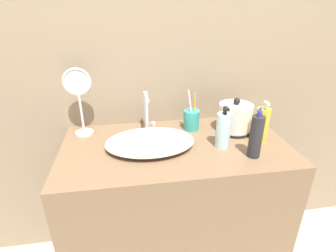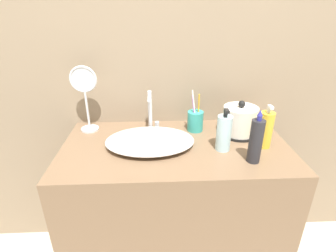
# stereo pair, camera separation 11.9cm
# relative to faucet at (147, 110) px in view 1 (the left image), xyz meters

# --- Properties ---
(wall_back) EXTENTS (6.00, 0.04, 2.60)m
(wall_back) POSITION_rel_faucet_xyz_m (0.12, 0.13, 0.37)
(wall_back) COLOR gray
(wall_back) RESTS_ON ground_plane
(vanity_counter) EXTENTS (1.07, 0.56, 0.82)m
(vanity_counter) POSITION_rel_faucet_xyz_m (0.12, -0.17, -0.52)
(vanity_counter) COLOR brown
(vanity_counter) RESTS_ON ground_plane
(sink_basin) EXTENTS (0.41, 0.29, 0.06)m
(sink_basin) POSITION_rel_faucet_xyz_m (-0.00, -0.17, -0.09)
(sink_basin) COLOR white
(sink_basin) RESTS_ON vanity_counter
(faucet) EXTENTS (0.06, 0.13, 0.21)m
(faucet) POSITION_rel_faucet_xyz_m (0.00, 0.00, 0.00)
(faucet) COLOR silver
(faucet) RESTS_ON vanity_counter
(electric_kettle) EXTENTS (0.18, 0.18, 0.18)m
(electric_kettle) POSITION_rel_faucet_xyz_m (0.44, -0.07, -0.05)
(electric_kettle) COLOR black
(electric_kettle) RESTS_ON vanity_counter
(toothbrush_cup) EXTENTS (0.08, 0.08, 0.22)m
(toothbrush_cup) POSITION_rel_faucet_xyz_m (0.23, -0.01, -0.06)
(toothbrush_cup) COLOR teal
(toothbrush_cup) RESTS_ON vanity_counter
(lotion_bottle) EXTENTS (0.06, 0.06, 0.21)m
(lotion_bottle) POSITION_rel_faucet_xyz_m (0.52, -0.20, -0.03)
(lotion_bottle) COLOR gold
(lotion_bottle) RESTS_ON vanity_counter
(shampoo_bottle) EXTENTS (0.07, 0.07, 0.20)m
(shampoo_bottle) POSITION_rel_faucet_xyz_m (0.33, -0.22, -0.03)
(shampoo_bottle) COLOR silver
(shampoo_bottle) RESTS_ON vanity_counter
(mouthwash_bottle) EXTENTS (0.05, 0.05, 0.23)m
(mouthwash_bottle) POSITION_rel_faucet_xyz_m (0.43, -0.33, -0.02)
(mouthwash_bottle) COLOR #28282D
(mouthwash_bottle) RESTS_ON vanity_counter
(vanity_mirror) EXTENTS (0.13, 0.09, 0.34)m
(vanity_mirror) POSITION_rel_faucet_xyz_m (-0.33, 0.02, 0.09)
(vanity_mirror) COLOR silver
(vanity_mirror) RESTS_ON vanity_counter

